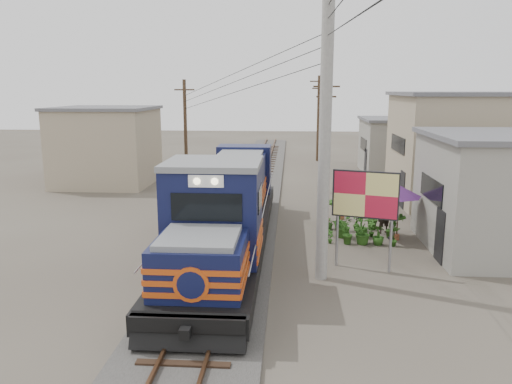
# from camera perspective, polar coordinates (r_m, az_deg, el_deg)

# --- Properties ---
(ground) EXTENTS (120.00, 120.00, 0.00)m
(ground) POSITION_cam_1_polar(r_m,az_deg,el_deg) (18.09, -3.93, -8.93)
(ground) COLOR #473F35
(ground) RESTS_ON ground
(ballast) EXTENTS (3.60, 70.00, 0.16)m
(ballast) POSITION_cam_1_polar(r_m,az_deg,el_deg) (27.59, -1.10, -1.46)
(ballast) COLOR #595651
(ballast) RESTS_ON ground
(track) EXTENTS (1.15, 70.00, 0.12)m
(track) POSITION_cam_1_polar(r_m,az_deg,el_deg) (27.55, -1.10, -1.09)
(track) COLOR #51331E
(track) RESTS_ON ground
(locomotive) EXTENTS (3.00, 16.32, 4.04)m
(locomotive) POSITION_cam_1_polar(r_m,az_deg,el_deg) (19.60, -3.15, -1.90)
(locomotive) COLOR black
(locomotive) RESTS_ON ground
(utility_pole_main) EXTENTS (0.40, 0.40, 10.00)m
(utility_pole_main) POSITION_cam_1_polar(r_m,az_deg,el_deg) (16.35, 7.90, 6.81)
(utility_pole_main) COLOR #9E9B93
(utility_pole_main) RESTS_ON ground
(wooden_pole_mid) EXTENTS (1.60, 0.24, 7.00)m
(wooden_pole_mid) POSITION_cam_1_polar(r_m,az_deg,el_deg) (30.95, 7.92, 6.62)
(wooden_pole_mid) COLOR #4C3826
(wooden_pole_mid) RESTS_ON ground
(wooden_pole_far) EXTENTS (1.60, 0.24, 7.50)m
(wooden_pole_far) POSITION_cam_1_polar(r_m,az_deg,el_deg) (44.89, 7.13, 8.52)
(wooden_pole_far) COLOR #4C3826
(wooden_pole_far) RESTS_ON ground
(wooden_pole_left) EXTENTS (1.60, 0.24, 7.00)m
(wooden_pole_left) POSITION_cam_1_polar(r_m,az_deg,el_deg) (35.64, -8.07, 7.28)
(wooden_pole_left) COLOR #4C3826
(wooden_pole_left) RESTS_ON ground
(power_lines) EXTENTS (9.65, 19.00, 3.30)m
(power_lines) POSITION_cam_1_polar(r_m,az_deg,el_deg) (25.41, -1.81, 14.41)
(power_lines) COLOR black
(power_lines) RESTS_ON ground
(shophouse_mid) EXTENTS (8.40, 7.35, 6.20)m
(shophouse_mid) POSITION_cam_1_polar(r_m,az_deg,el_deg) (30.66, 23.28, 4.67)
(shophouse_mid) COLOR tan
(shophouse_mid) RESTS_ON ground
(shophouse_back) EXTENTS (6.30, 6.30, 4.20)m
(shophouse_back) POSITION_cam_1_polar(r_m,az_deg,el_deg) (39.93, 16.47, 5.12)
(shophouse_back) COLOR gray
(shophouse_back) RESTS_ON ground
(shophouse_left) EXTENTS (6.30, 6.30, 5.20)m
(shophouse_left) POSITION_cam_1_polar(r_m,az_deg,el_deg) (35.23, -16.71, 5.10)
(shophouse_left) COLOR tan
(shophouse_left) RESTS_ON ground
(billboard) EXTENTS (2.25, 0.79, 3.58)m
(billboard) POSITION_cam_1_polar(r_m,az_deg,el_deg) (17.88, 12.38, -0.59)
(billboard) COLOR #99999E
(billboard) RESTS_ON ground
(market_umbrella) EXTENTS (2.25, 2.25, 2.44)m
(market_umbrella) POSITION_cam_1_polar(r_m,az_deg,el_deg) (21.98, 15.66, 0.20)
(market_umbrella) COLOR black
(market_umbrella) RESTS_ON ground
(vendor) EXTENTS (0.81, 0.73, 1.85)m
(vendor) POSITION_cam_1_polar(r_m,az_deg,el_deg) (22.98, 14.39, -2.36)
(vendor) COLOR black
(vendor) RESTS_ON ground
(plant_nursery) EXTENTS (3.22, 3.25, 1.11)m
(plant_nursery) POSITION_cam_1_polar(r_m,az_deg,el_deg) (22.15, 11.36, -3.92)
(plant_nursery) COLOR #275618
(plant_nursery) RESTS_ON ground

